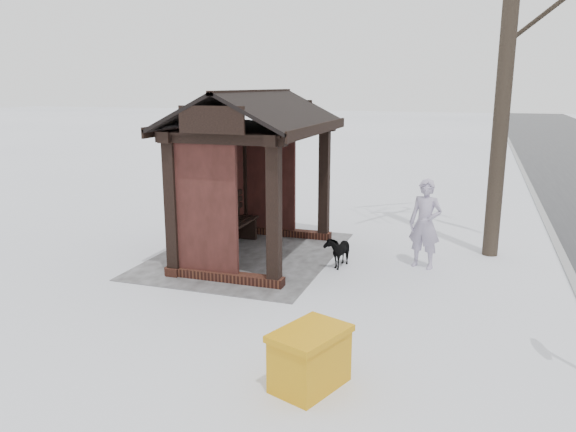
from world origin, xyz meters
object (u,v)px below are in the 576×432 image
(pedestrian, at_px, (425,224))
(dog, at_px, (338,250))
(bus_shelter, at_px, (248,142))
(grit_bin, at_px, (310,358))

(pedestrian, distance_m, dog, 1.60)
(bus_shelter, height_order, grit_bin, bus_shelter)
(dog, bearing_deg, bus_shelter, -175.62)
(bus_shelter, relative_size, grit_bin, 3.60)
(bus_shelter, distance_m, grit_bin, 5.23)
(bus_shelter, height_order, pedestrian, bus_shelter)
(grit_bin, bearing_deg, pedestrian, -168.55)
(bus_shelter, xyz_separation_m, grit_bin, (4.23, 2.46, -1.83))
(pedestrian, xyz_separation_m, grit_bin, (4.55, -0.76, -0.46))
(pedestrian, xyz_separation_m, dog, (0.42, -1.46, -0.51))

